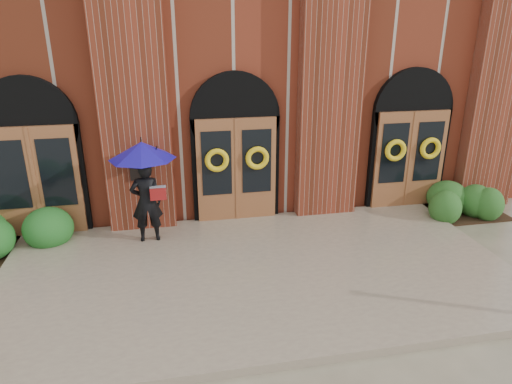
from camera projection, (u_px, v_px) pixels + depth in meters
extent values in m
plane|color=gray|center=(259.00, 280.00, 8.90)|extent=(90.00, 90.00, 0.00)
cube|color=gray|center=(258.00, 272.00, 9.01)|extent=(10.00, 5.30, 0.15)
cube|color=maroon|center=(208.00, 59.00, 15.85)|extent=(16.00, 12.00, 7.00)
cube|color=black|center=(139.00, 168.00, 10.18)|extent=(0.40, 0.05, 0.55)
cube|color=maroon|center=(131.00, 83.00, 9.77)|extent=(1.50, 0.45, 7.00)
cube|color=maroon|center=(331.00, 78.00, 10.59)|extent=(1.50, 0.45, 7.00)
cube|color=maroon|center=(501.00, 74.00, 11.41)|extent=(1.50, 0.45, 7.00)
cube|color=#955430|center=(36.00, 182.00, 10.08)|extent=(1.90, 0.10, 2.50)
cylinder|color=black|center=(28.00, 125.00, 9.77)|extent=(2.10, 0.22, 2.10)
cube|color=#955430|center=(237.00, 170.00, 10.90)|extent=(1.90, 0.10, 2.50)
cylinder|color=black|center=(235.00, 117.00, 10.59)|extent=(2.10, 0.22, 2.10)
cube|color=#955430|center=(409.00, 159.00, 11.72)|extent=(1.90, 0.10, 2.50)
cylinder|color=black|center=(412.00, 110.00, 11.41)|extent=(2.10, 0.22, 2.10)
torus|color=yellow|center=(217.00, 160.00, 10.60)|extent=(0.57, 0.13, 0.57)
torus|color=yellow|center=(257.00, 158.00, 10.77)|extent=(0.57, 0.13, 0.57)
torus|color=yellow|center=(396.00, 150.00, 11.42)|extent=(0.57, 0.13, 0.57)
torus|color=yellow|center=(430.00, 148.00, 11.60)|extent=(0.57, 0.13, 0.57)
imported|color=black|center=(147.00, 202.00, 9.89)|extent=(0.68, 0.46, 1.82)
cone|color=#1B1292|center=(142.00, 150.00, 9.49)|extent=(1.45, 1.45, 0.36)
cylinder|color=black|center=(146.00, 173.00, 9.62)|extent=(0.02, 0.02, 0.61)
cube|color=#B4B8BA|center=(158.00, 193.00, 9.72)|extent=(0.35, 0.18, 0.27)
cube|color=maroon|center=(158.00, 194.00, 9.63)|extent=(0.34, 0.04, 0.27)
ellipsoid|color=#24511C|center=(440.00, 201.00, 11.73)|extent=(3.13, 1.25, 0.80)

